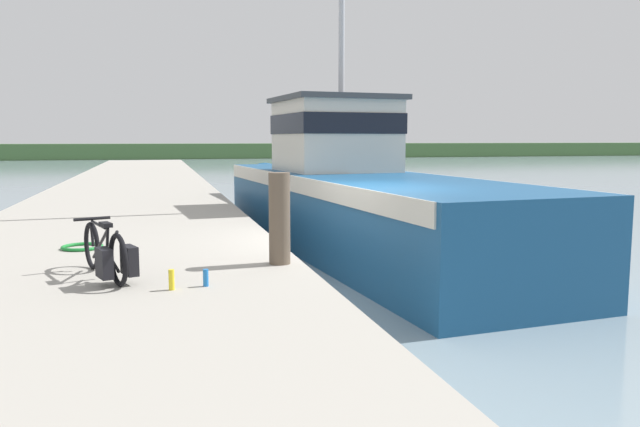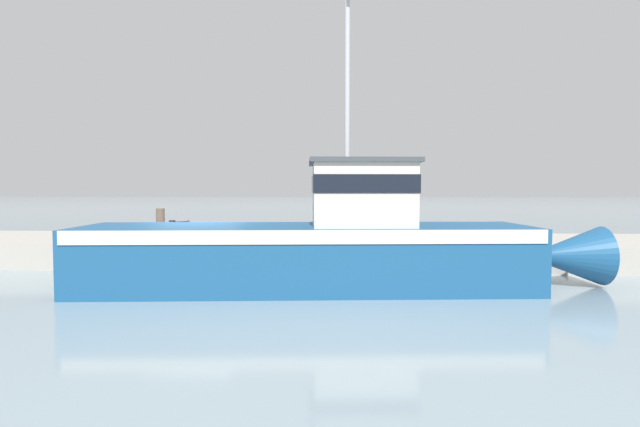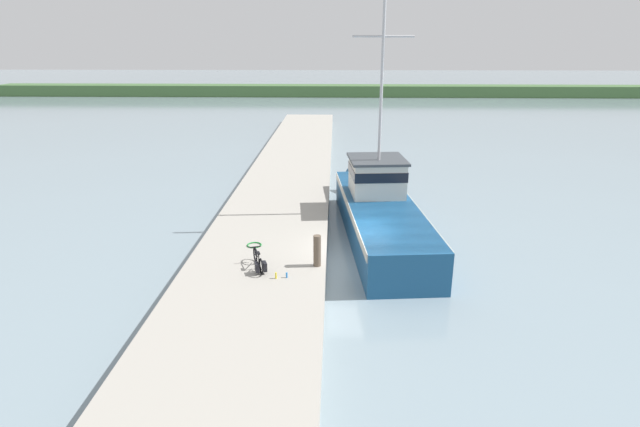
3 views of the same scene
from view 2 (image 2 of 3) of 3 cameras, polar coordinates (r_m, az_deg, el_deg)
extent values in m
plane|color=gray|center=(15.62, -13.80, -7.26)|extent=(320.00, 320.00, 0.00)
cube|color=#A39E93|center=(19.31, -10.35, -4.02)|extent=(5.32, 80.00, 0.86)
cube|color=navy|center=(13.64, -1.60, -4.98)|extent=(4.14, 12.29, 1.72)
cone|color=navy|center=(15.40, 26.02, -4.37)|extent=(1.82, 2.31, 1.63)
cube|color=beige|center=(13.57, -1.60, -2.11)|extent=(4.18, 12.06, 0.34)
cube|color=beige|center=(13.61, 4.76, 2.13)|extent=(2.68, 2.83, 1.67)
cube|color=black|center=(13.61, 4.77, 3.36)|extent=(2.73, 2.89, 0.47)
cube|color=#3D4247|center=(13.63, 4.78, 5.89)|extent=(2.89, 3.06, 0.12)
cylinder|color=#B2B2B7|center=(14.29, 3.16, 21.07)|extent=(0.14, 0.14, 7.37)
torus|color=black|center=(19.65, -17.82, -1.85)|extent=(0.26, 0.58, 0.60)
torus|color=black|center=(19.65, -14.58, -1.81)|extent=(0.26, 0.58, 0.60)
cylinder|color=black|center=(19.66, -17.29, -2.04)|extent=(0.16, 0.36, 0.17)
cylinder|color=black|center=(19.64, -16.61, -1.57)|extent=(0.08, 0.15, 0.46)
cylinder|color=black|center=(19.64, -17.14, -1.38)|extent=(0.20, 0.48, 0.35)
cylinder|color=black|center=(19.64, -15.77, -1.58)|extent=(0.27, 0.67, 0.47)
cylinder|color=black|center=(19.63, -15.62, -0.93)|extent=(0.23, 0.55, 0.05)
cylinder|color=black|center=(19.64, -14.68, -1.37)|extent=(0.07, 0.11, 0.31)
cylinder|color=black|center=(19.63, -14.79, -0.79)|extent=(0.43, 0.19, 0.04)
cube|color=black|center=(19.62, -16.54, -0.83)|extent=(0.17, 0.26, 0.05)
cube|color=black|center=(19.80, -17.66, -1.90)|extent=(0.22, 0.34, 0.33)
cube|color=black|center=(19.52, -17.68, -1.97)|extent=(0.22, 0.34, 0.33)
cylinder|color=brown|center=(17.50, -17.77, -1.42)|extent=(0.28, 0.28, 1.20)
torus|color=#197A2D|center=(19.53, -9.78, -2.60)|extent=(0.61, 0.61, 0.05)
cylinder|color=yellow|center=(19.27, -19.33, -2.52)|extent=(0.06, 0.06, 0.23)
cylinder|color=blue|center=(18.90, -19.55, -2.68)|extent=(0.06, 0.06, 0.19)
camera|label=1|loc=(22.83, -35.31, 1.77)|focal=35.00mm
camera|label=3|loc=(28.73, -53.20, 13.79)|focal=28.00mm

